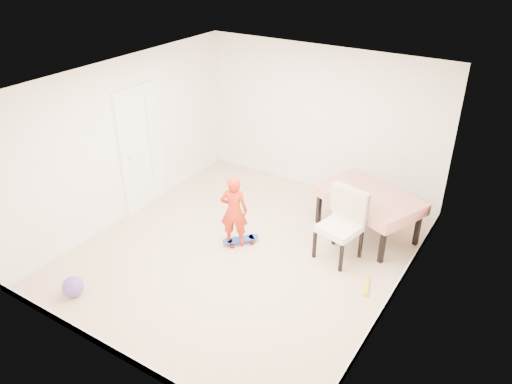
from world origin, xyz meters
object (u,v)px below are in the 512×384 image
Objects in this scene: dining_table at (367,213)px; child at (234,213)px; skateboard at (241,241)px; balloon at (73,287)px; dining_chair at (339,226)px.

dining_table is 2.10m from child.
balloon is at bearing -167.92° from skateboard.
child is at bearing -116.54° from dining_table.
dining_chair is 1.87× the size of skateboard.
dining_table is at bearing -8.47° from skateboard.
skateboard is 0.50× the size of child.
dining_table is at bearing 52.33° from balloon.
child reaches higher than balloon.
child reaches higher than dining_chair.
dining_table is at bearing -163.84° from child.
child reaches higher than skateboard.
skateboard is 2.04× the size of balloon.
dining_chair is 3.80× the size of balloon.
dining_chair is (-0.11, -0.84, 0.17)m from dining_table.
skateboard is at bearing 61.46° from balloon.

